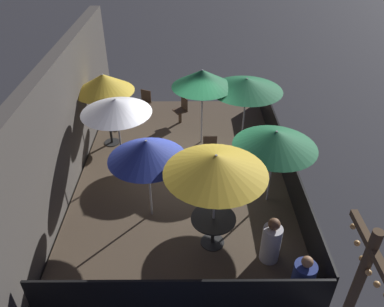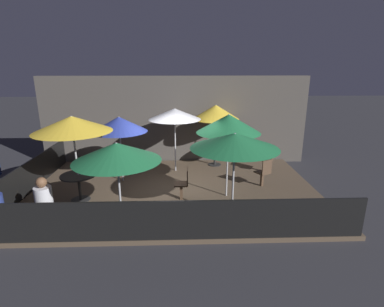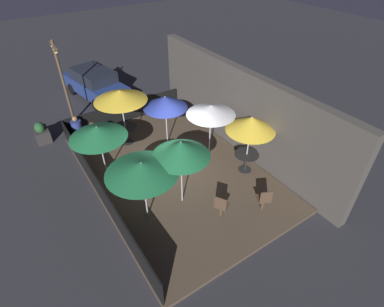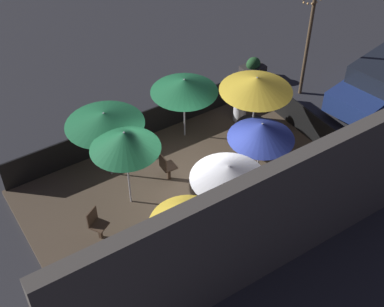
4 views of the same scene
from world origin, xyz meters
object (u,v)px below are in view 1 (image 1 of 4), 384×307
(patio_umbrella_2, at_px, (247,84))
(patron_0, at_px, (303,280))
(patio_umbrella_3, at_px, (116,106))
(dining_table_1, at_px, (213,223))
(patio_umbrella_0, at_px, (104,83))
(patron_1, at_px, (271,242))
(patio_umbrella_1, at_px, (216,164))
(patio_umbrella_4, at_px, (147,150))
(patio_umbrella_6, at_px, (202,78))
(patio_chair_1, at_px, (182,109))
(patio_chair_2, at_px, (145,102))
(patio_umbrella_5, at_px, (276,139))
(dining_table_0, at_px, (110,126))
(patio_chair_0, at_px, (210,151))

(patio_umbrella_2, relative_size, patron_0, 1.94)
(patio_umbrella_3, xyz_separation_m, dining_table_1, (-2.72, -2.43, -1.49))
(patio_umbrella_2, bearing_deg, patio_umbrella_0, 89.87)
(patio_umbrella_0, relative_size, patron_1, 2.00)
(patio_umbrella_1, height_order, patio_umbrella_4, patio_umbrella_1)
(patio_umbrella_3, height_order, patio_umbrella_6, patio_umbrella_6)
(patio_umbrella_1, bearing_deg, patio_umbrella_6, 1.93)
(patio_umbrella_2, distance_m, patio_chair_1, 2.82)
(patio_umbrella_3, relative_size, patio_chair_2, 2.51)
(patron_0, bearing_deg, patio_chair_2, -63.05)
(patio_umbrella_5, bearing_deg, patio_umbrella_6, 30.51)
(patio_umbrella_2, height_order, dining_table_1, patio_umbrella_2)
(patio_umbrella_4, xyz_separation_m, patron_1, (-1.41, -2.69, -1.43))
(patio_chair_1, bearing_deg, patio_umbrella_5, 88.67)
(patio_umbrella_6, bearing_deg, patio_chair_2, 47.18)
(patio_umbrella_1, relative_size, patio_umbrella_5, 1.17)
(patio_umbrella_4, relative_size, patio_chair_2, 2.38)
(dining_table_0, relative_size, patio_chair_2, 0.99)
(patio_umbrella_2, bearing_deg, patio_umbrella_5, -172.75)
(patio_umbrella_6, relative_size, patron_1, 2.10)
(patio_umbrella_5, distance_m, patio_chair_0, 2.50)
(dining_table_0, height_order, patio_chair_0, patio_chair_0)
(patio_chair_0, xyz_separation_m, patio_chair_2, (3.13, 2.20, -0.01))
(patio_umbrella_0, bearing_deg, patio_umbrella_2, -90.13)
(patio_umbrella_1, relative_size, patio_umbrella_6, 1.00)
(patio_umbrella_5, height_order, dining_table_1, patio_umbrella_5)
(patio_umbrella_2, distance_m, patio_chair_0, 2.24)
(patio_umbrella_0, xyz_separation_m, patio_chair_1, (1.33, -2.23, -1.58))
(patio_umbrella_6, distance_m, patron_1, 5.22)
(patron_1, bearing_deg, patio_umbrella_4, -104.45)
(patio_chair_0, bearing_deg, patio_umbrella_5, 44.77)
(patio_umbrella_5, bearing_deg, patio_chair_0, 43.53)
(patio_umbrella_4, height_order, patio_umbrella_5, patio_umbrella_4)
(patio_umbrella_1, distance_m, patio_umbrella_5, 2.14)
(patio_umbrella_2, relative_size, dining_table_0, 2.42)
(patio_umbrella_4, xyz_separation_m, dining_table_0, (3.30, 1.56, -1.34))
(dining_table_1, bearing_deg, dining_table_0, 35.55)
(patio_umbrella_1, relative_size, patron_1, 2.10)
(patio_umbrella_0, height_order, patio_umbrella_6, patio_umbrella_6)
(patio_umbrella_3, distance_m, patio_umbrella_4, 2.02)
(patio_chair_0, relative_size, patron_1, 0.80)
(patio_umbrella_5, height_order, dining_table_0, patio_umbrella_5)
(dining_table_1, distance_m, patio_chair_0, 3.00)
(patron_1, bearing_deg, patio_umbrella_2, -166.03)
(patio_chair_2, bearing_deg, patio_umbrella_1, 44.95)
(patio_umbrella_1, relative_size, dining_table_1, 2.47)
(patio_umbrella_5, xyz_separation_m, patron_0, (-2.89, -0.15, -1.39))
(patio_umbrella_6, relative_size, dining_table_1, 2.47)
(patio_umbrella_6, height_order, patio_chair_0, patio_umbrella_6)
(patio_umbrella_3, distance_m, patio_chair_0, 2.98)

